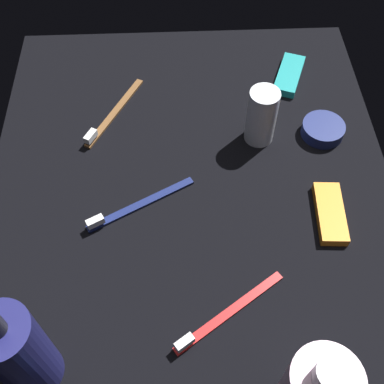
# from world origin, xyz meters

# --- Properties ---
(ground_plane) EXTENTS (0.84, 0.64, 0.01)m
(ground_plane) POSITION_xyz_m (0.00, 0.00, -0.01)
(ground_plane) COLOR black
(lotion_bottle) EXTENTS (0.07, 0.07, 0.18)m
(lotion_bottle) POSITION_xyz_m (-0.24, 0.20, 0.08)
(lotion_bottle) COLOR navy
(lotion_bottle) RESTS_ON ground_plane
(deodorant_stick) EXTENTS (0.05, 0.05, 0.10)m
(deodorant_stick) POSITION_xyz_m (0.13, -0.12, 0.05)
(deodorant_stick) COLOR silver
(deodorant_stick) RESTS_ON ground_plane
(toothbrush_brown) EXTENTS (0.16, 0.10, 0.02)m
(toothbrush_brown) POSITION_xyz_m (0.19, 0.13, 0.01)
(toothbrush_brown) COLOR brown
(toothbrush_brown) RESTS_ON ground_plane
(toothbrush_red) EXTENTS (0.11, 0.16, 0.02)m
(toothbrush_red) POSITION_xyz_m (-0.18, -0.03, 0.01)
(toothbrush_red) COLOR red
(toothbrush_red) RESTS_ON ground_plane
(toothbrush_navy) EXTENTS (0.10, 0.16, 0.02)m
(toothbrush_navy) POSITION_xyz_m (-0.01, 0.09, 0.01)
(toothbrush_navy) COLOR navy
(toothbrush_navy) RESTS_ON ground_plane
(snack_bar_orange) EXTENTS (0.11, 0.05, 0.01)m
(snack_bar_orange) POSITION_xyz_m (-0.03, -0.21, 0.01)
(snack_bar_orange) COLOR orange
(snack_bar_orange) RESTS_ON ground_plane
(snack_bar_teal) EXTENTS (0.11, 0.07, 0.01)m
(snack_bar_teal) POSITION_xyz_m (0.27, -0.19, 0.01)
(snack_bar_teal) COLOR teal
(snack_bar_teal) RESTS_ON ground_plane
(cream_tin_right) EXTENTS (0.07, 0.07, 0.02)m
(cream_tin_right) POSITION_xyz_m (0.13, -0.23, 0.01)
(cream_tin_right) COLOR navy
(cream_tin_right) RESTS_ON ground_plane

